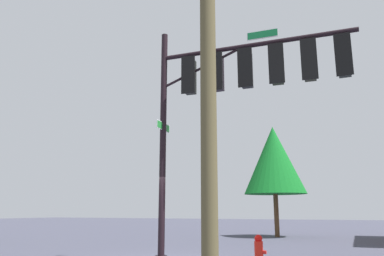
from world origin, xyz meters
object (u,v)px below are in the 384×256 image
Objects in this scene: signal_pole_assembly at (241,82)px; utility_pole at (208,56)px; tree_near at (274,160)px; fire_hydrant at (259,250)px.

utility_pole reaches higher than signal_pole_assembly.
signal_pole_assembly is 12.57m from tree_near.
tree_near is at bearing 97.13° from signal_pole_assembly.
fire_hydrant is (0.27, 0.42, -4.86)m from signal_pole_assembly.
signal_pole_assembly is 0.84× the size of utility_pole.
utility_pole is 6.04m from fire_hydrant.
utility_pole is 10.34× the size of fire_hydrant.
fire_hydrant is at bearing 93.16° from utility_pole.
signal_pole_assembly is 4.88m from fire_hydrant.
utility_pole is 1.30× the size of tree_near.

